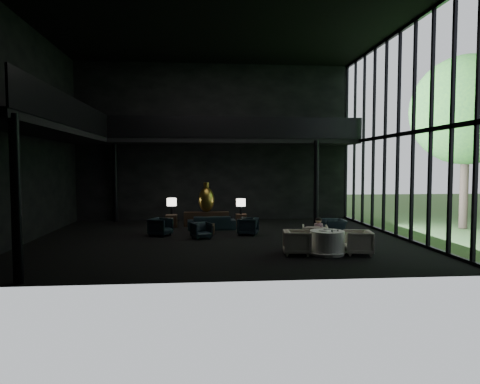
{
  "coord_description": "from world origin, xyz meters",
  "views": [
    {
      "loc": [
        -0.64,
        -16.1,
        2.78
      ],
      "look_at": [
        0.82,
        0.5,
        1.77
      ],
      "focal_mm": 32.0,
      "sensor_mm": 36.0,
      "label": 1
    }
  ],
  "objects": [
    {
      "name": "table_lamp_right",
      "position": [
        1.13,
        3.62,
        1.06
      ],
      "size": [
        0.43,
        0.43,
        0.72
      ],
      "color": "black",
      "rests_on": "side_table_right"
    },
    {
      "name": "cream_pot",
      "position": [
        3.33,
        -3.36,
        0.79
      ],
      "size": [
        0.08,
        0.08,
        0.08
      ],
      "primitive_type": "cylinder",
      "rotation": [
        0.0,
        0.0,
        0.33
      ],
      "color": "#99999E",
      "rests_on": "dining_table"
    },
    {
      "name": "window_armchair",
      "position": [
        4.67,
        0.71,
        0.37
      ],
      "size": [
        0.58,
        0.86,
        0.73
      ],
      "primitive_type": "imported",
      "rotation": [
        0.0,
        0.0,
        -1.61
      ],
      "color": "black",
      "rests_on": "floor"
    },
    {
      "name": "railing_back",
      "position": [
        1.0,
        4.0,
        4.6
      ],
      "size": [
        12.0,
        0.06,
        1.0
      ],
      "primitive_type": "cube",
      "color": "black",
      "rests_on": "mezzanine_back"
    },
    {
      "name": "lounge_armchair_east",
      "position": [
        1.18,
        0.94,
        0.39
      ],
      "size": [
        0.9,
        0.93,
        0.77
      ],
      "primitive_type": "imported",
      "rotation": [
        0.0,
        0.0,
        -1.88
      ],
      "color": "black",
      "rests_on": "floor"
    },
    {
      "name": "curtain_wall",
      "position": [
        6.95,
        0.0,
        4.0
      ],
      "size": [
        0.2,
        12.0,
        8.0
      ],
      "primitive_type": null,
      "color": "black",
      "rests_on": "ground"
    },
    {
      "name": "column_sw",
      "position": [
        -5.0,
        -5.7,
        2.0
      ],
      "size": [
        0.24,
        0.24,
        4.0
      ],
      "primitive_type": "cylinder",
      "color": "black",
      "rests_on": "floor"
    },
    {
      "name": "coffee_cup",
      "position": [
        3.57,
        -3.18,
        0.79
      ],
      "size": [
        0.08,
        0.08,
        0.06
      ],
      "primitive_type": "cylinder",
      "rotation": [
        0.0,
        0.0,
        -0.06
      ],
      "color": "white",
      "rests_on": "saucer"
    },
    {
      "name": "sofa",
      "position": [
        -0.26,
        2.58,
        0.41
      ],
      "size": [
        2.11,
        0.74,
        0.81
      ],
      "primitive_type": "imported",
      "rotation": [
        0.0,
        0.0,
        3.21
      ],
      "color": "#172132",
      "rests_on": "floor"
    },
    {
      "name": "tree_near",
      "position": [
        11.0,
        2.0,
        5.23
      ],
      "size": [
        4.8,
        4.8,
        7.65
      ],
      "color": "#382D23",
      "rests_on": "garden_ground"
    },
    {
      "name": "bronze_urn",
      "position": [
        -0.47,
        3.68,
        1.25
      ],
      "size": [
        0.73,
        0.73,
        1.37
      ],
      "color": "#B28123",
      "rests_on": "console"
    },
    {
      "name": "floor",
      "position": [
        0.0,
        0.0,
        0.0
      ],
      "size": [
        14.0,
        12.0,
        0.02
      ],
      "primitive_type": "cube",
      "color": "black",
      "rests_on": "ground"
    },
    {
      "name": "mezzanine_back",
      "position": [
        1.0,
        5.0,
        4.0
      ],
      "size": [
        12.0,
        2.0,
        0.25
      ],
      "primitive_type": "cube",
      "color": "black",
      "rests_on": "wall_back"
    },
    {
      "name": "plate_a",
      "position": [
        3.11,
        -3.13,
        0.76
      ],
      "size": [
        0.29,
        0.29,
        0.02
      ],
      "primitive_type": "cylinder",
      "rotation": [
        0.0,
        0.0,
        -0.08
      ],
      "color": "white",
      "rests_on": "dining_table"
    },
    {
      "name": "table_lamp_left",
      "position": [
        -2.07,
        3.74,
        1.09
      ],
      "size": [
        0.44,
        0.44,
        0.74
      ],
      "color": "black",
      "rests_on": "side_table_left"
    },
    {
      "name": "side_table_right",
      "position": [
        1.13,
        3.64,
        0.27
      ],
      "size": [
        0.5,
        0.5,
        0.55
      ],
      "primitive_type": "cube",
      "color": "black",
      "rests_on": "floor"
    },
    {
      "name": "dining_table",
      "position": [
        3.26,
        -3.06,
        0.33
      ],
      "size": [
        1.23,
        1.23,
        0.75
      ],
      "color": "white",
      "rests_on": "floor"
    },
    {
      "name": "wall_left",
      "position": [
        -7.0,
        0.0,
        4.0
      ],
      "size": [
        0.04,
        12.0,
        8.0
      ],
      "primitive_type": "cube",
      "color": "black",
      "rests_on": "ground"
    },
    {
      "name": "ceiling",
      "position": [
        0.0,
        0.0,
        8.0
      ],
      "size": [
        14.0,
        12.0,
        0.02
      ],
      "primitive_type": "cube",
      "color": "black",
      "rests_on": "ground"
    },
    {
      "name": "lounge_armchair_west",
      "position": [
        -2.32,
        1.05,
        0.39
      ],
      "size": [
        0.96,
        0.99,
        0.78
      ],
      "primitive_type": "imported",
      "rotation": [
        0.0,
        0.0,
        1.14
      ],
      "color": "#122431",
      "rests_on": "floor"
    },
    {
      "name": "lounge_armchair_south",
      "position": [
        -0.7,
        0.23,
        0.3
      ],
      "size": [
        0.76,
        0.74,
        0.61
      ],
      "primitive_type": "imported",
      "rotation": [
        0.0,
        0.0,
        0.4
      ],
      "color": "black",
      "rests_on": "floor"
    },
    {
      "name": "plate_b",
      "position": [
        3.39,
        -2.81,
        0.76
      ],
      "size": [
        0.28,
        0.28,
        0.02
      ],
      "primitive_type": "cylinder",
      "rotation": [
        0.0,
        0.0,
        -0.18
      ],
      "color": "white",
      "rests_on": "dining_table"
    },
    {
      "name": "dining_chair_north",
      "position": [
        3.14,
        -2.04,
        0.48
      ],
      "size": [
        1.11,
        1.07,
        0.97
      ],
      "primitive_type": "imported",
      "rotation": [
        0.0,
        0.0,
        2.92
      ],
      "color": "#BCB299",
      "rests_on": "floor"
    },
    {
      "name": "column_nw",
      "position": [
        -5.0,
        5.7,
        2.0
      ],
      "size": [
        0.24,
        0.24,
        4.0
      ],
      "primitive_type": "cylinder",
      "color": "black",
      "rests_on": "floor"
    },
    {
      "name": "saucer",
      "position": [
        3.48,
        -3.09,
        0.76
      ],
      "size": [
        0.17,
        0.17,
        0.01
      ],
      "primitive_type": "cylinder",
      "rotation": [
        0.0,
        0.0,
        -0.27
      ],
      "color": "white",
      "rests_on": "dining_table"
    },
    {
      "name": "dining_chair_east",
      "position": [
        4.23,
        -3.15,
        0.45
      ],
      "size": [
        0.96,
        1.0,
        0.9
      ],
      "primitive_type": "imported",
      "rotation": [
        0.0,
        0.0,
        -1.74
      ],
      "color": "beige",
      "rests_on": "floor"
    },
    {
      "name": "cereal_bowl",
      "position": [
        3.22,
        -2.99,
        0.79
      ],
      "size": [
        0.14,
        0.14,
        0.07
      ],
      "primitive_type": "ellipsoid",
      "color": "white",
      "rests_on": "dining_table"
    },
    {
      "name": "mezzanine_left",
      "position": [
        -6.0,
        0.0,
        4.0
      ],
      "size": [
        2.0,
        12.0,
        0.25
      ],
      "primitive_type": "cube",
      "color": "black",
      "rests_on": "wall_left"
    },
    {
      "name": "side_table_left",
      "position": [
        -2.07,
        3.46,
        0.28
      ],
      "size": [
        0.52,
        0.52,
        0.57
      ],
      "primitive_type": "cube",
      "color": "black",
      "rests_on": "floor"
    },
    {
      "name": "railing_left",
      "position": [
        -5.0,
        0.0,
        4.6
      ],
      "size": [
        0.06,
        12.0,
        1.0
      ],
      "primitive_type": "cube",
      "color": "black",
      "rests_on": "mezzanine_left"
    },
    {
      "name": "child",
      "position": [
        3.24,
        -2.12,
        0.75
      ],
      "size": [
        0.28,
        0.28,
        0.6
      ],
      "rotation": [
        0.0,
        0.0,
        3.14
      ],
      "color": "pink",
      "rests_on": "dining_chair_north"
    },
    {
      "name": "wall_back",
      "position": [
        0.0,
        6.0,
        4.0
      ],
      "size": [
        14.0,
        0.04,
        8.0
      ],
      "primitive_type": "cube",
      "color": "black",
      "rests_on": "ground"
    },
    {
      "name": "console",
      "position": [
        -0.47,
        3.65,
        0.33
      ],
      "size": [
        2.08,
        0.47,
        0.66
      ],
      "primitive_type": "cube",
      "color": "black",
      "rests_on": "floor"
    },
    {
      "name": "dining_chair_west",
      "position": [
        2.31,
        -3.0,
        0.46
      ],
      "size": [
        0.94,
        0.99,
        0.92
      ],
      "primitive_type": "imported",
      "rotation": [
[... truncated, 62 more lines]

